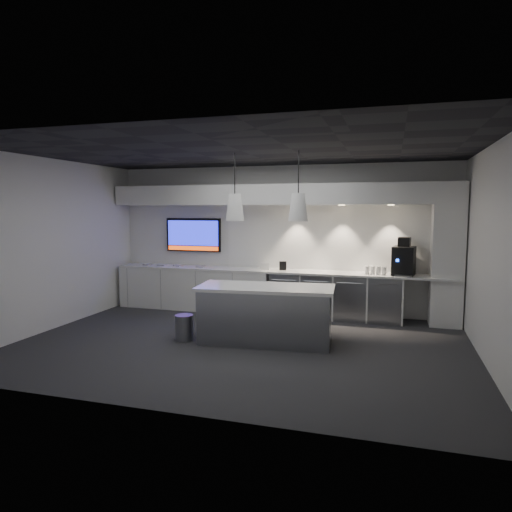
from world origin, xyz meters
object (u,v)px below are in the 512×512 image
(island, at_px, (266,314))
(coffee_machine, at_px, (404,259))
(bin, at_px, (184,328))
(wall_tv, at_px, (193,235))

(island, height_order, coffee_machine, coffee_machine)
(coffee_machine, bearing_deg, island, -127.58)
(island, xyz_separation_m, bin, (-1.30, -0.27, -0.25))
(wall_tv, distance_m, island, 3.34)
(bin, xyz_separation_m, coffee_machine, (3.41, 2.24, 0.98))
(wall_tv, bearing_deg, bin, -69.21)
(wall_tv, height_order, island, wall_tv)
(wall_tv, height_order, bin, wall_tv)
(wall_tv, distance_m, coffee_machine, 4.38)
(island, relative_size, coffee_machine, 3.15)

